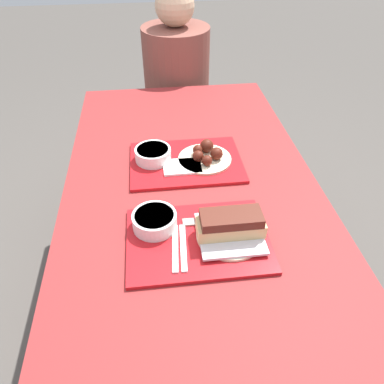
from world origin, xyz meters
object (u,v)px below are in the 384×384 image
at_px(tray_far, 186,162).
at_px(person_seated_across, 176,70).
at_px(tray_near, 198,240).
at_px(wings_plate_far, 206,155).
at_px(bowl_coleslaw_near, 155,220).
at_px(bowl_coleslaw_far, 153,154).
at_px(brisket_sandwich_plate, 230,228).

relative_size(tray_far, person_seated_across, 0.55).
distance_m(tray_near, wings_plate_far, 0.40).
distance_m(tray_near, bowl_coleslaw_near, 0.14).
bearing_deg(tray_far, bowl_coleslaw_far, 169.67).
bearing_deg(bowl_coleslaw_far, brisket_sandwich_plate, -63.96).
bearing_deg(bowl_coleslaw_near, brisket_sandwich_plate, -17.14).
bearing_deg(tray_near, bowl_coleslaw_near, 152.20).
bearing_deg(bowl_coleslaw_far, wings_plate_far, -6.03).
height_order(tray_near, bowl_coleslaw_far, bowl_coleslaw_far).
height_order(tray_near, person_seated_across, person_seated_across).
bearing_deg(tray_near, bowl_coleslaw_far, 105.03).
bearing_deg(person_seated_across, wings_plate_far, -88.11).
bearing_deg(brisket_sandwich_plate, person_seated_across, 91.82).
bearing_deg(person_seated_across, tray_near, -92.25).
relative_size(tray_near, wings_plate_far, 2.08).
relative_size(tray_far, wings_plate_far, 2.08).
distance_m(bowl_coleslaw_near, person_seated_across, 1.22).
relative_size(bowl_coleslaw_near, person_seated_across, 0.18).
xyz_separation_m(tray_near, bowl_coleslaw_near, (-0.12, 0.06, 0.03)).
bearing_deg(person_seated_across, brisket_sandwich_plate, -88.18).
height_order(bowl_coleslaw_near, wings_plate_far, wings_plate_far).
bearing_deg(person_seated_across, tray_far, -92.73).
bearing_deg(wings_plate_far, bowl_coleslaw_near, -121.27).
bearing_deg(wings_plate_far, brisket_sandwich_plate, -88.34).
distance_m(tray_near, tray_far, 0.38).
distance_m(tray_far, wings_plate_far, 0.08).
relative_size(brisket_sandwich_plate, person_seated_across, 0.26).
bearing_deg(bowl_coleslaw_near, wings_plate_far, 58.73).
relative_size(bowl_coleslaw_far, wings_plate_far, 0.67).
relative_size(brisket_sandwich_plate, bowl_coleslaw_far, 1.48).
xyz_separation_m(bowl_coleslaw_near, bowl_coleslaw_far, (0.01, 0.34, 0.00)).
bearing_deg(tray_far, tray_near, -91.13).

